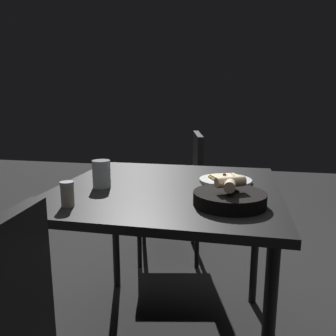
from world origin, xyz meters
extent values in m
cube|color=black|center=(0.00, 0.00, 0.73)|extent=(0.91, 0.93, 0.03)
cylinder|color=black|center=(-0.40, -0.41, 0.36)|extent=(0.04, 0.04, 0.72)
cylinder|color=black|center=(0.40, -0.41, 0.36)|extent=(0.04, 0.04, 0.72)
cylinder|color=black|center=(0.40, 0.41, 0.36)|extent=(0.04, 0.04, 0.72)
cylinder|color=white|center=(-0.24, -0.12, 0.76)|extent=(0.23, 0.23, 0.01)
cube|color=tan|center=(-0.24, -0.12, 0.77)|extent=(0.15, 0.14, 0.01)
cube|color=beige|center=(-0.24, -0.12, 0.78)|extent=(0.14, 0.13, 0.01)
sphere|color=brown|center=(-0.26, -0.13, 0.78)|extent=(0.02, 0.02, 0.02)
sphere|color=brown|center=(-0.26, -0.12, 0.78)|extent=(0.02, 0.02, 0.02)
sphere|color=brown|center=(-0.23, -0.12, 0.78)|extent=(0.02, 0.02, 0.02)
cylinder|color=black|center=(-0.26, 0.21, 0.77)|extent=(0.25, 0.25, 0.05)
cylinder|color=beige|center=(-0.26, 0.21, 0.83)|extent=(0.11, 0.08, 0.04)
cylinder|color=beige|center=(-0.26, 0.21, 0.83)|extent=(0.04, 0.13, 0.04)
cylinder|color=#A21914|center=(-0.21, 0.19, 0.77)|extent=(0.06, 0.06, 0.03)
cylinder|color=silver|center=(0.26, 0.07, 0.81)|extent=(0.07, 0.07, 0.11)
cylinder|color=#B47D17|center=(0.26, 0.07, 0.78)|extent=(0.07, 0.07, 0.06)
cylinder|color=#BFB299|center=(0.28, 0.33, 0.78)|extent=(0.04, 0.04, 0.07)
cylinder|color=maroon|center=(0.28, 0.33, 0.77)|extent=(0.04, 0.04, 0.04)
cylinder|color=#B7B7BC|center=(0.28, 0.33, 0.83)|extent=(0.05, 0.05, 0.01)
cube|color=black|center=(0.18, -0.88, 0.43)|extent=(0.52, 0.52, 0.04)
cube|color=black|center=(-0.02, -0.92, 0.66)|extent=(0.12, 0.42, 0.43)
cylinder|color=black|center=(0.40, -1.03, 0.21)|extent=(0.03, 0.03, 0.41)
cylinder|color=black|center=(0.33, -0.65, 0.21)|extent=(0.03, 0.03, 0.41)
cylinder|color=black|center=(0.03, -1.10, 0.21)|extent=(0.03, 0.03, 0.41)
cylinder|color=black|center=(-0.04, -0.73, 0.21)|extent=(0.03, 0.03, 0.41)
camera|label=1|loc=(-0.28, 1.34, 1.11)|focal=36.00mm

